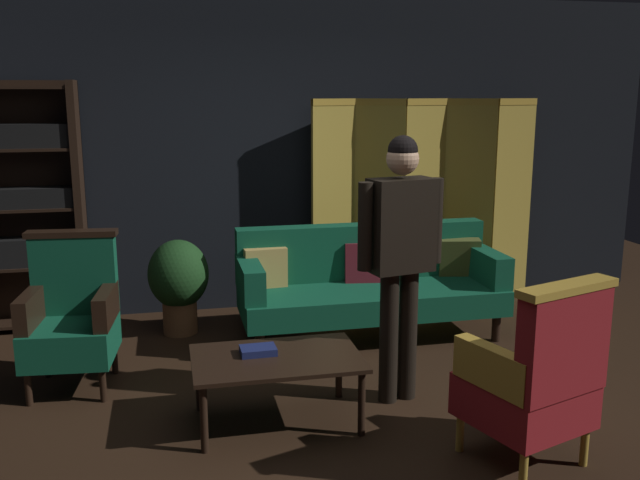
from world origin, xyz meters
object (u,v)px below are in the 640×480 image
folding_screen (424,200)px  armchair_wing_left (72,316)px  book_navy_cloth (258,350)px  coffee_table (277,364)px  standing_figure (400,245)px  bookshelf (26,204)px  potted_plant (179,280)px  armchair_gilt_accent (535,378)px  velvet_couch (368,280)px

folding_screen → armchair_wing_left: 3.28m
armchair_wing_left → book_navy_cloth: bearing=-34.1°
armchair_wing_left → book_navy_cloth: size_ratio=4.90×
coffee_table → standing_figure: standing_figure is taller
bookshelf → potted_plant: bearing=-18.2°
folding_screen → potted_plant: bearing=-170.6°
folding_screen → bookshelf: bookshelf is taller
coffee_table → bookshelf: bearing=128.7°
bookshelf → book_navy_cloth: bookshelf is taller
armchair_gilt_accent → armchair_wing_left: size_ratio=1.00×
velvet_couch → standing_figure: bearing=-97.7°
bookshelf → armchair_gilt_accent: bearing=-44.5°
armchair_gilt_accent → book_navy_cloth: (-1.35, 0.83, -0.05)m
standing_figure → potted_plant: bearing=130.0°
potted_plant → folding_screen: bearing=9.4°
velvet_couch → armchair_wing_left: armchair_wing_left is taller
book_navy_cloth → armchair_wing_left: bearing=145.9°
armchair_gilt_accent → armchair_wing_left: same height
bookshelf → standing_figure: (2.53, -1.99, -0.03)m
potted_plant → armchair_gilt_accent: bearing=-54.8°
armchair_wing_left → standing_figure: (2.06, -0.68, 0.54)m
coffee_table → potted_plant: (-0.53, 1.76, 0.08)m
velvet_couch → book_navy_cloth: (-1.08, -1.34, -0.01)m
armchair_wing_left → book_navy_cloth: armchair_wing_left is taller
coffee_table → armchair_gilt_accent: bearing=-31.6°
coffee_table → potted_plant: 1.84m
coffee_table → armchair_wing_left: armchair_wing_left is taller
velvet_couch → coffee_table: 1.72m
velvet_couch → armchair_wing_left: (-2.23, -0.57, 0.04)m
potted_plant → book_navy_cloth: size_ratio=3.70×
bookshelf → armchair_wing_left: bookshelf is taller
standing_figure → velvet_couch: bearing=82.3°
folding_screen → potted_plant: size_ratio=2.73×
bookshelf → book_navy_cloth: bearing=-52.2°
standing_figure → book_navy_cloth: bearing=-174.2°
bookshelf → standing_figure: bookshelf is taller
coffee_table → book_navy_cloth: book_navy_cloth is taller
folding_screen → armchair_wing_left: bearing=-156.6°
folding_screen → potted_plant: (-2.25, -0.37, -0.53)m
potted_plant → book_navy_cloth: bearing=-75.8°
velvet_couch → potted_plant: 1.55m
velvet_couch → potted_plant: (-1.51, 0.35, -0.00)m
bookshelf → velvet_couch: 2.86m
velvet_couch → potted_plant: velvet_couch is taller
velvet_couch → book_navy_cloth: velvet_couch is taller
folding_screen → book_navy_cloth: bearing=-131.5°
armchair_gilt_accent → armchair_wing_left: (-2.50, 1.61, 0.00)m
armchair_gilt_accent → velvet_couch: bearing=97.0°
velvet_couch → armchair_wing_left: 2.30m
coffee_table → armchair_gilt_accent: 1.47m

